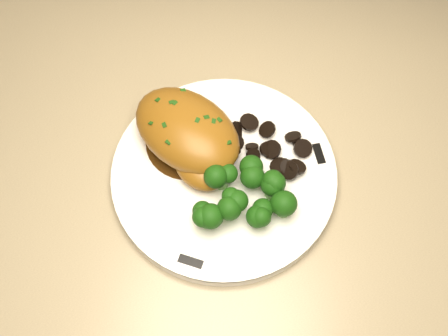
# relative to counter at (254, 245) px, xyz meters

# --- Properties ---
(counter) EXTENTS (2.06, 0.68, 1.01)m
(counter) POSITION_rel_counter_xyz_m (0.00, 0.00, 0.00)
(counter) COLOR brown
(counter) RESTS_ON ground
(plate) EXTENTS (0.38, 0.38, 0.02)m
(plate) POSITION_rel_counter_xyz_m (-0.05, -0.07, 0.45)
(plate) COLOR white
(plate) RESTS_ON counter
(rim_accent_0) EXTENTS (0.02, 0.03, 0.00)m
(rim_accent_0) POSITION_rel_counter_xyz_m (0.06, -0.03, 0.46)
(rim_accent_0) COLOR black
(rim_accent_0) RESTS_ON plate
(rim_accent_1) EXTENTS (0.03, 0.03, 0.00)m
(rim_accent_1) POSITION_rel_counter_xyz_m (-0.15, 0.01, 0.46)
(rim_accent_1) COLOR black
(rim_accent_1) RESTS_ON plate
(rim_accent_2) EXTENTS (0.03, 0.02, 0.00)m
(rim_accent_2) POSITION_rel_counter_xyz_m (-0.08, -0.19, 0.46)
(rim_accent_2) COLOR black
(rim_accent_2) RESTS_ON plate
(gravy_pool) EXTENTS (0.11, 0.11, 0.00)m
(gravy_pool) POSITION_rel_counter_xyz_m (-0.11, -0.03, 0.46)
(gravy_pool) COLOR #38200A
(gravy_pool) RESTS_ON plate
(chicken_breast) EXTENTS (0.18, 0.17, 0.06)m
(chicken_breast) POSITION_rel_counter_xyz_m (-0.10, -0.04, 0.49)
(chicken_breast) COLOR #915C19
(chicken_breast) RESTS_ON plate
(mushroom_pile) EXTENTS (0.10, 0.07, 0.03)m
(mushroom_pile) POSITION_rel_counter_xyz_m (-0.00, -0.04, 0.47)
(mushroom_pile) COLOR black
(mushroom_pile) RESTS_ON plate
(broccoli_florets) EXTENTS (0.12, 0.09, 0.04)m
(broccoli_florets) POSITION_rel_counter_xyz_m (-0.02, -0.11, 0.48)
(broccoli_florets) COLOR #58953F
(broccoli_florets) RESTS_ON plate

